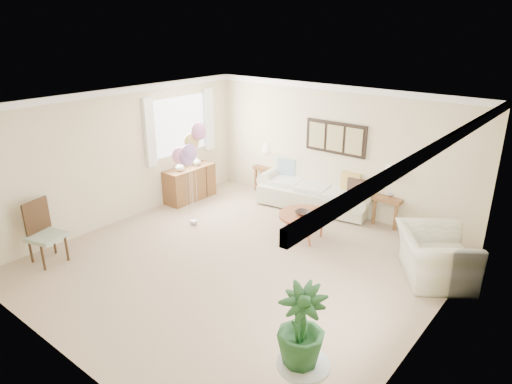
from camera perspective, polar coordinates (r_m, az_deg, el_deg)
ground_plane at (r=7.63m, az=-2.02°, el=-8.89°), size 6.00×6.00×0.00m
room_shell at (r=7.11m, az=-2.36°, el=3.17°), size 6.04×6.04×2.60m
wall_art_triptych at (r=9.35m, az=9.90°, el=6.67°), size 1.35×0.06×0.65m
sofa at (r=9.79m, az=7.66°, el=0.25°), size 2.73×1.33×0.95m
end_table_left at (r=10.66m, az=1.56°, el=2.85°), size 0.55×0.50×0.60m
end_table_right at (r=9.20m, az=16.43°, el=-1.00°), size 0.54×0.49×0.59m
lamp_left at (r=10.51m, az=1.59°, el=5.59°), size 0.32×0.32×0.57m
lamp_right at (r=9.02m, az=16.80°, el=2.43°), size 0.36×0.36×0.63m
coffee_table at (r=8.30m, az=6.16°, el=-3.02°), size 0.96×0.96×0.48m
decor_bowl at (r=8.26m, az=5.84°, el=-2.59°), size 0.27×0.27×0.06m
armchair at (r=7.55m, az=21.43°, el=-7.47°), size 1.52×1.56×0.77m
side_table at (r=4.93m, az=5.89°, el=-21.76°), size 0.54×0.54×0.59m
potted_plant at (r=4.58m, az=5.68°, el=-16.33°), size 0.53×0.53×0.85m
accent_chair at (r=8.25m, az=-25.06°, el=-4.41°), size 0.62×0.62×1.04m
credenza at (r=10.23m, az=-8.27°, el=1.07°), size 0.46×1.20×0.74m
vase_white at (r=9.89m, az=-9.52°, el=3.16°), size 0.21×0.21×0.19m
vase_sage at (r=10.22m, az=-7.41°, el=3.83°), size 0.23×0.23×0.19m
balloon_cluster at (r=8.52m, az=-8.33°, el=5.43°), size 0.60×0.50×2.04m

